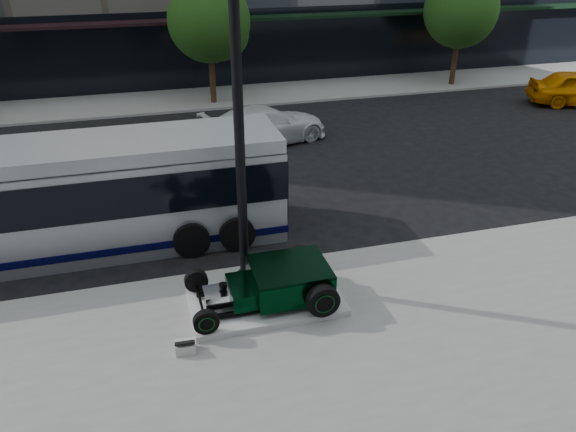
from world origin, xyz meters
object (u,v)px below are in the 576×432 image
object	(u,v)px
lamppost	(240,147)
hot_rod	(280,281)
white_sedan	(265,125)
transit_bus	(50,199)

from	to	relation	value
lamppost	hot_rod	bearing A→B (deg)	-63.60
lamppost	white_sedan	distance (m)	10.38
hot_rod	transit_bus	world-z (taller)	transit_bus
hot_rod	transit_bus	xyz separation A→B (m)	(-5.03, 4.10, 0.79)
transit_bus	white_sedan	world-z (taller)	transit_bus
hot_rod	white_sedan	size ratio (longest dim) A/B	0.63
lamppost	transit_bus	world-z (taller)	lamppost
hot_rod	transit_bus	bearing A→B (deg)	140.77
hot_rod	lamppost	size ratio (longest dim) A/B	0.44
hot_rod	lamppost	world-z (taller)	lamppost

